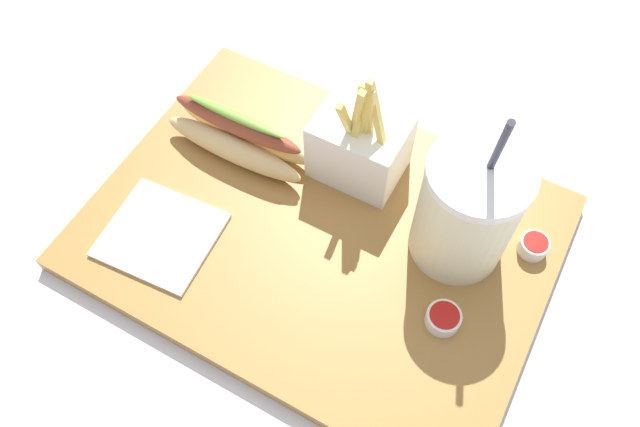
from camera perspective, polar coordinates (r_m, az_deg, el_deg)
The scene contains 8 objects.
ground_plane at distance 0.70m, azimuth 0.00°, elevation -2.55°, with size 2.40×2.40×0.02m, color silver.
food_tray at distance 0.68m, azimuth 0.00°, elevation -1.74°, with size 0.48×0.36×0.02m, color olive.
soda_cup at distance 0.62m, azimuth 13.32°, elevation 0.29°, with size 0.10×0.10×0.21m.
fries_basket at distance 0.68m, azimuth 3.73°, elevation 6.19°, with size 0.10×0.07×0.16m.
hot_dog_1 at distance 0.71m, azimuth -7.42°, elevation 6.99°, with size 0.18×0.05×0.07m.
ketchup_cup_1 at distance 0.63m, azimuth 11.23°, elevation -9.35°, with size 0.03×0.03×0.02m.
ketchup_cup_2 at distance 0.69m, azimuth 18.97°, elevation -2.79°, with size 0.03×0.03×0.02m.
napkin_stack at distance 0.69m, azimuth -14.37°, elevation -1.90°, with size 0.11×0.11×0.00m, color white.
Camera 1 is at (0.16, -0.29, 0.60)m, focal length 34.97 mm.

